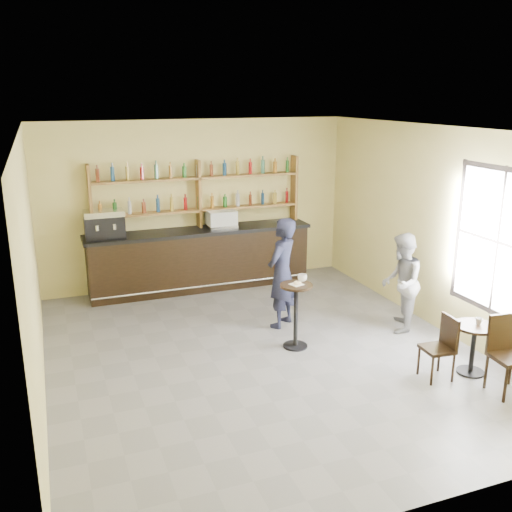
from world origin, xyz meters
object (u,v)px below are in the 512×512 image
object	(u,v)px
man_main	(282,273)
cafe_table	(473,349)
patron_second	(401,283)
bar_counter	(200,259)
espresso_machine	(104,224)
chair_west	(437,348)
pastry_case	(221,219)
chair_south	(511,357)
pedestal_table	(296,316)

from	to	relation	value
man_main	cafe_table	distance (m)	3.06
patron_second	bar_counter	bearing A→B (deg)	-105.54
espresso_machine	man_main	distance (m)	3.40
espresso_machine	chair_west	bearing A→B (deg)	-50.17
pastry_case	cafe_table	size ratio (longest dim) A/B	0.79
espresso_machine	patron_second	world-z (taller)	espresso_machine
pastry_case	chair_south	bearing A→B (deg)	-60.52
chair_west	pedestal_table	bearing A→B (deg)	-135.33
pastry_case	chair_west	xyz separation A→B (m)	(1.51, -4.65, -0.90)
bar_counter	pedestal_table	bearing A→B (deg)	-78.96
man_main	chair_south	size ratio (longest dim) A/B	1.78
pedestal_table	chair_west	xyz separation A→B (m)	(1.34, -1.55, -0.06)
pastry_case	cafe_table	xyz separation A→B (m)	(2.06, -4.70, -0.99)
espresso_machine	pedestal_table	bearing A→B (deg)	-51.44
chair_west	chair_south	world-z (taller)	chair_south
pastry_case	espresso_machine	bearing A→B (deg)	-172.21
patron_second	chair_south	bearing A→B (deg)	39.44
pastry_case	pedestal_table	bearing A→B (deg)	-79.08
chair_west	chair_south	xyz separation A→B (m)	(0.60, -0.65, 0.07)
pastry_case	patron_second	distance (m)	3.72
bar_counter	cafe_table	size ratio (longest dim) A/B	6.17
bar_counter	man_main	world-z (taller)	man_main
bar_counter	chair_south	bearing A→B (deg)	-64.36
man_main	chair_south	world-z (taller)	man_main
bar_counter	espresso_machine	bearing A→B (deg)	180.00
bar_counter	chair_south	xyz separation A→B (m)	(2.55, -5.30, -0.08)
chair_west	cafe_table	bearing A→B (deg)	88.62
man_main	chair_south	xyz separation A→B (m)	(1.81, -3.04, -0.39)
chair_west	chair_south	distance (m)	0.89
chair_south	pastry_case	bearing A→B (deg)	116.93
espresso_machine	man_main	size ratio (longest dim) A/B	0.39
pastry_case	cafe_table	distance (m)	5.23
pedestal_table	patron_second	world-z (taller)	patron_second
pedestal_table	chair_south	size ratio (longest dim) A/B	0.98
bar_counter	chair_west	size ratio (longest dim) A/B	4.99
chair_south	bar_counter	bearing A→B (deg)	120.88
chair_south	patron_second	world-z (taller)	patron_second
man_main	cafe_table	world-z (taller)	man_main
pedestal_table	man_main	bearing A→B (deg)	81.29
pastry_case	man_main	world-z (taller)	man_main
bar_counter	chair_south	distance (m)	5.88
patron_second	man_main	bearing A→B (deg)	-79.69
pastry_case	man_main	bearing A→B (deg)	-74.71
cafe_table	patron_second	bearing A→B (deg)	92.45
cafe_table	chair_west	bearing A→B (deg)	174.81
pedestal_table	cafe_table	world-z (taller)	pedestal_table
chair_south	chair_west	bearing A→B (deg)	137.95
man_main	cafe_table	size ratio (longest dim) A/B	2.56
chair_south	patron_second	distance (m)	2.23
pedestal_table	man_main	xyz separation A→B (m)	(0.13, 0.84, 0.40)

